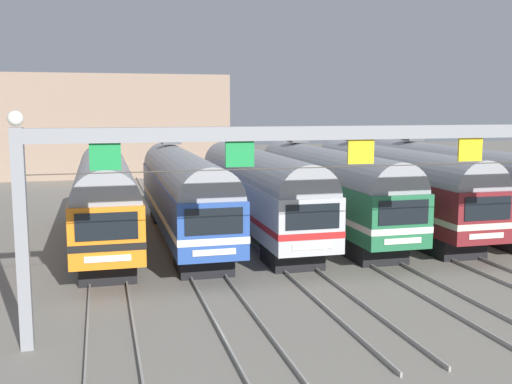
{
  "coord_description": "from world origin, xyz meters",
  "views": [
    {
      "loc": [
        -10.21,
        -31.69,
        7.06
      ],
      "look_at": [
        -1.27,
        3.03,
        2.03
      ],
      "focal_mm": 42.58,
      "sensor_mm": 36.0,
      "label": 1
    }
  ],
  "objects_px": {
    "commuter_train_green": "(326,186)",
    "commuter_train_yellow": "(454,181)",
    "commuter_train_stainless": "(257,188)",
    "commuter_train_blue": "(183,191)",
    "commuter_train_maroon": "(392,183)",
    "catenary_gantry": "(416,159)",
    "commuter_train_orange": "(104,193)"
  },
  "relations": [
    {
      "from": "commuter_train_green",
      "to": "commuter_train_yellow",
      "type": "relative_size",
      "value": 1.0
    },
    {
      "from": "commuter_train_stainless",
      "to": "commuter_train_green",
      "type": "xyz_separation_m",
      "value": [
        4.03,
        0.0,
        0.0
      ]
    },
    {
      "from": "commuter_train_stainless",
      "to": "commuter_train_yellow",
      "type": "relative_size",
      "value": 1.0
    },
    {
      "from": "commuter_train_blue",
      "to": "commuter_train_maroon",
      "type": "distance_m",
      "value": 12.09
    },
    {
      "from": "commuter_train_green",
      "to": "commuter_train_maroon",
      "type": "height_order",
      "value": "same"
    },
    {
      "from": "commuter_train_blue",
      "to": "commuter_train_yellow",
      "type": "height_order",
      "value": "same"
    },
    {
      "from": "commuter_train_blue",
      "to": "commuter_train_yellow",
      "type": "bearing_deg",
      "value": 0.0
    },
    {
      "from": "commuter_train_green",
      "to": "catenary_gantry",
      "type": "height_order",
      "value": "catenary_gantry"
    },
    {
      "from": "catenary_gantry",
      "to": "commuter_train_green",
      "type": "bearing_deg",
      "value": 81.51
    },
    {
      "from": "commuter_train_blue",
      "to": "commuter_train_maroon",
      "type": "bearing_deg",
      "value": 0.0
    },
    {
      "from": "catenary_gantry",
      "to": "commuter_train_maroon",
      "type": "bearing_deg",
      "value": 65.88
    },
    {
      "from": "commuter_train_green",
      "to": "commuter_train_yellow",
      "type": "bearing_deg",
      "value": 0.0
    },
    {
      "from": "commuter_train_orange",
      "to": "catenary_gantry",
      "type": "relative_size",
      "value": 0.71
    },
    {
      "from": "commuter_train_orange",
      "to": "commuter_train_stainless",
      "type": "bearing_deg",
      "value": -0.03
    },
    {
      "from": "catenary_gantry",
      "to": "commuter_train_stainless",
      "type": "bearing_deg",
      "value": 98.49
    },
    {
      "from": "commuter_train_orange",
      "to": "commuter_train_green",
      "type": "relative_size",
      "value": 1.0
    },
    {
      "from": "catenary_gantry",
      "to": "commuter_train_yellow",
      "type": "bearing_deg",
      "value": 53.27
    },
    {
      "from": "commuter_train_orange",
      "to": "commuter_train_stainless",
      "type": "height_order",
      "value": "commuter_train_orange"
    },
    {
      "from": "commuter_train_blue",
      "to": "commuter_train_stainless",
      "type": "relative_size",
      "value": 1.0
    },
    {
      "from": "commuter_train_stainless",
      "to": "commuter_train_maroon",
      "type": "relative_size",
      "value": 1.0
    },
    {
      "from": "commuter_train_green",
      "to": "commuter_train_maroon",
      "type": "xyz_separation_m",
      "value": [
        4.03,
        0.0,
        0.0
      ]
    },
    {
      "from": "commuter_train_blue",
      "to": "commuter_train_maroon",
      "type": "xyz_separation_m",
      "value": [
        12.09,
        0.0,
        0.0
      ]
    },
    {
      "from": "commuter_train_orange",
      "to": "commuter_train_yellow",
      "type": "relative_size",
      "value": 1.0
    },
    {
      "from": "commuter_train_maroon",
      "to": "commuter_train_orange",
      "type": "bearing_deg",
      "value": 180.0
    },
    {
      "from": "commuter_train_stainless",
      "to": "commuter_train_green",
      "type": "height_order",
      "value": "commuter_train_green"
    },
    {
      "from": "commuter_train_stainless",
      "to": "commuter_train_yellow",
      "type": "bearing_deg",
      "value": 0.02
    },
    {
      "from": "commuter_train_blue",
      "to": "commuter_train_maroon",
      "type": "relative_size",
      "value": 1.0
    },
    {
      "from": "commuter_train_stainless",
      "to": "catenary_gantry",
      "type": "distance_m",
      "value": 13.9
    },
    {
      "from": "commuter_train_orange",
      "to": "catenary_gantry",
      "type": "bearing_deg",
      "value": -53.27
    },
    {
      "from": "commuter_train_maroon",
      "to": "commuter_train_yellow",
      "type": "xyz_separation_m",
      "value": [
        4.03,
        0.0,
        0.0
      ]
    },
    {
      "from": "commuter_train_green",
      "to": "commuter_train_maroon",
      "type": "bearing_deg",
      "value": 0.0
    },
    {
      "from": "commuter_train_green",
      "to": "commuter_train_maroon",
      "type": "relative_size",
      "value": 1.0
    }
  ]
}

